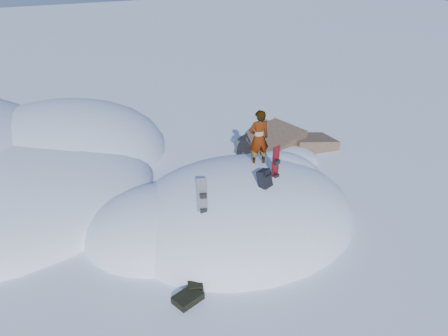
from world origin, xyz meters
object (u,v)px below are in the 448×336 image
snowboard_red (275,170)px  backpack (265,179)px  snowboard_dark (203,204)px  person (259,138)px

snowboard_red → backpack: size_ratio=2.58×
snowboard_dark → backpack: (1.87, -0.01, 0.22)m
person → snowboard_dark: bearing=39.1°
snowboard_dark → snowboard_red: bearing=29.8°
snowboard_dark → backpack: size_ratio=2.50×
snowboard_red → backpack: snowboard_red is taller
backpack → person: (0.64, 1.27, 0.57)m
snowboard_dark → backpack: 1.89m
snowboard_red → person: 1.13m
snowboard_dark → person: (2.52, 1.27, 0.79)m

